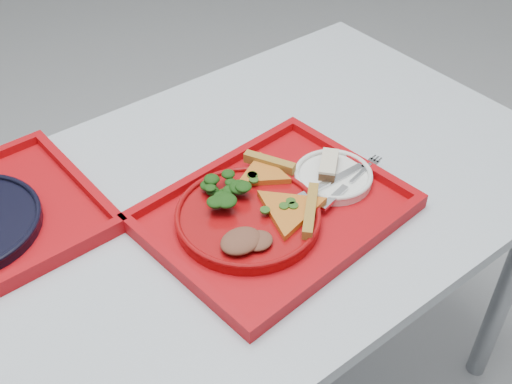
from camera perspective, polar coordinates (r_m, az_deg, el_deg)
table at (r=1.23m, az=-6.85°, el=-5.46°), size 1.60×0.80×0.75m
tray_main at (r=1.18m, az=1.70°, el=-2.02°), size 0.48×0.39×0.01m
dinner_plate at (r=1.15m, az=-0.72°, el=-2.37°), size 0.26×0.26×0.02m
side_plate at (r=1.25m, az=6.86°, el=1.26°), size 0.15×0.15×0.01m
pizza_slice_a at (r=1.14m, az=3.01°, el=-1.46°), size 0.19×0.20×0.02m
pizza_slice_b at (r=1.22m, az=0.64°, el=1.85°), size 0.15×0.14×0.02m
salad_heap at (r=1.16m, az=-3.31°, el=0.10°), size 0.09×0.08×0.04m
meat_portion at (r=1.08m, az=-1.35°, el=-4.36°), size 0.08×0.06×0.02m
dessert_bar at (r=1.25m, az=6.48°, el=2.44°), size 0.08×0.07×0.02m
knife at (r=1.23m, az=6.98°, el=1.15°), size 0.19×0.02×0.01m
fork at (r=1.22m, az=8.34°, el=0.82°), size 0.19×0.06×0.01m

